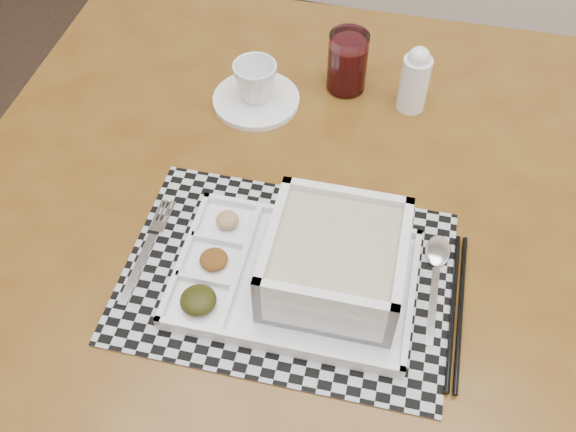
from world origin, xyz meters
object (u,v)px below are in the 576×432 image
object	(u,v)px
cup	(255,82)
creamer_bottle	(415,80)
dining_table	(300,242)
juice_glass	(347,64)
serving_tray	(322,266)

from	to	relation	value
cup	creamer_bottle	size ratio (longest dim) A/B	0.62
dining_table	cup	size ratio (longest dim) A/B	15.20
cup	juice_glass	size ratio (longest dim) A/B	0.69
serving_tray	creamer_bottle	bearing A→B (deg)	81.71
creamer_bottle	cup	bearing A→B (deg)	-166.17
dining_table	cup	world-z (taller)	cup
dining_table	cup	distance (m)	0.28
serving_tray	juice_glass	bearing A→B (deg)	98.40
dining_table	creamer_bottle	world-z (taller)	creamer_bottle
creamer_bottle	serving_tray	bearing A→B (deg)	-98.29
dining_table	cup	bearing A→B (deg)	123.30
serving_tray	creamer_bottle	distance (m)	0.40
serving_tray	creamer_bottle	size ratio (longest dim) A/B	2.76
dining_table	juice_glass	size ratio (longest dim) A/B	10.50
juice_glass	creamer_bottle	size ratio (longest dim) A/B	0.90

